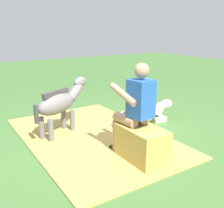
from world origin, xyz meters
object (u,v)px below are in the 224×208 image
Objects in this scene: hay_bale at (142,144)px; person_seated at (135,106)px; pony_standing at (60,103)px; pony_lying at (140,115)px.

person_seated is at bearing 3.99° from hay_bale.
hay_bale is at bearing -159.62° from pony_standing.
person_seated is 1.43m from pony_lying.
person_seated is 1.49m from pony_standing.
pony_lying is (-0.40, -1.44, -0.37)m from pony_standing.
pony_lying is at bearing -105.42° from pony_standing.
hay_bale reaches higher than pony_lying.
person_seated is (0.16, 0.01, 0.52)m from hay_bale.
pony_standing is at bearing 74.58° from pony_lying.
pony_standing is at bearing 20.38° from hay_bale.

